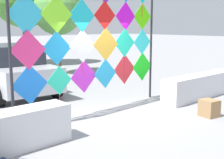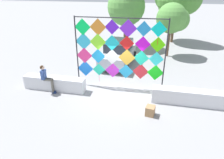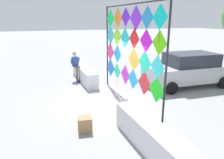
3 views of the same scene
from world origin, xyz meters
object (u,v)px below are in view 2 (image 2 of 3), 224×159
(parked_car, at_px, (119,52))
(tree_palm_like, at_px, (173,18))
(seated_vendor, at_px, (46,77))
(tree_far_right, at_px, (126,7))
(kite_display_rack, at_px, (119,49))
(cardboard_box_large, at_px, (150,111))

(parked_car, relative_size, tree_palm_like, 1.07)
(seated_vendor, xyz_separation_m, tree_palm_like, (6.92, 8.10, 2.13))
(tree_far_right, bearing_deg, seated_vendor, -106.47)
(kite_display_rack, xyz_separation_m, seated_vendor, (-3.77, -1.49, -1.39))
(cardboard_box_large, height_order, tree_palm_like, tree_palm_like)
(tree_palm_like, height_order, tree_far_right, tree_far_right)
(tree_palm_like, xyz_separation_m, tree_far_right, (-4.03, 1.70, 0.64))
(kite_display_rack, relative_size, tree_palm_like, 1.17)
(seated_vendor, height_order, tree_far_right, tree_far_right)
(parked_car, height_order, tree_far_right, tree_far_right)
(cardboard_box_large, bearing_deg, tree_palm_like, 82.62)
(parked_car, xyz_separation_m, tree_palm_like, (3.85, 2.76, 2.23))
(tree_far_right, bearing_deg, cardboard_box_large, -75.19)
(kite_display_rack, bearing_deg, tree_far_right, 96.01)
(seated_vendor, distance_m, cardboard_box_large, 5.88)
(parked_car, bearing_deg, cardboard_box_large, -67.06)
(cardboard_box_large, relative_size, tree_palm_like, 0.11)
(tree_palm_like, distance_m, tree_far_right, 4.42)
(seated_vendor, distance_m, parked_car, 6.16)
(kite_display_rack, bearing_deg, parked_car, 100.28)
(kite_display_rack, relative_size, seated_vendor, 3.08)
(kite_display_rack, distance_m, tree_palm_like, 7.36)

